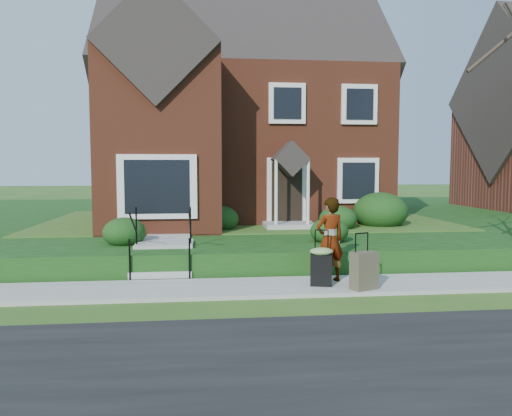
{
  "coord_description": "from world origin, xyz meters",
  "views": [
    {
      "loc": [
        -1.56,
        -10.17,
        2.55
      ],
      "look_at": [
        -0.24,
        2.0,
        1.54
      ],
      "focal_mm": 35.0,
      "sensor_mm": 36.0,
      "label": 1
    }
  ],
  "objects": [
    {
      "name": "main_house",
      "position": [
        -0.21,
        9.61,
        5.26
      ],
      "size": [
        10.4,
        10.2,
        9.4
      ],
      "color": "brown",
      "rests_on": "terrace"
    },
    {
      "name": "terrace",
      "position": [
        4.0,
        10.9,
        0.3
      ],
      "size": [
        44.0,
        20.0,
        0.6
      ],
      "primitive_type": "cube",
      "color": "#113B10",
      "rests_on": "ground"
    },
    {
      "name": "woman",
      "position": [
        1.16,
        0.21,
        0.99
      ],
      "size": [
        0.76,
        0.61,
        1.82
      ],
      "primitive_type": "imported",
      "rotation": [
        0.0,
        0.0,
        3.43
      ],
      "color": "#999999",
      "rests_on": "sidewalk"
    },
    {
      "name": "suitcase_olive",
      "position": [
        1.68,
        -0.54,
        0.46
      ],
      "size": [
        0.6,
        0.48,
        1.15
      ],
      "rotation": [
        0.0,
        0.0,
        0.4
      ],
      "color": "#4E4734",
      "rests_on": "sidewalk"
    },
    {
      "name": "street",
      "position": [
        0.0,
        -5.0,
        0.01
      ],
      "size": [
        60.0,
        6.0,
        0.01
      ],
      "primitive_type": "cube",
      "color": "black",
      "rests_on": "ground"
    },
    {
      "name": "front_steps",
      "position": [
        -2.5,
        1.84,
        0.47
      ],
      "size": [
        1.4,
        2.02,
        1.5
      ],
      "color": "#9E9B93",
      "rests_on": "ground"
    },
    {
      "name": "foundation_shrubs",
      "position": [
        1.27,
        5.0,
        1.1
      ],
      "size": [
        10.08,
        4.63,
        1.25
      ],
      "color": "black",
      "rests_on": "terrace"
    },
    {
      "name": "walkway",
      "position": [
        -2.5,
        5.0,
        0.63
      ],
      "size": [
        1.2,
        6.0,
        0.06
      ],
      "primitive_type": "cube",
      "color": "#9E9B93",
      "rests_on": "terrace"
    },
    {
      "name": "ground",
      "position": [
        0.0,
        0.0,
        0.0
      ],
      "size": [
        120.0,
        120.0,
        0.0
      ],
      "primitive_type": "plane",
      "color": "#2D5119",
      "rests_on": "ground"
    },
    {
      "name": "suitcase_black",
      "position": [
        0.89,
        -0.14,
        0.54
      ],
      "size": [
        0.57,
        0.51,
        1.17
      ],
      "rotation": [
        0.0,
        0.0,
        -0.26
      ],
      "color": "black",
      "rests_on": "sidewalk"
    },
    {
      "name": "sidewalk",
      "position": [
        0.0,
        0.0,
        0.04
      ],
      "size": [
        60.0,
        1.6,
        0.08
      ],
      "primitive_type": "cube",
      "color": "#9E9B93",
      "rests_on": "ground"
    }
  ]
}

